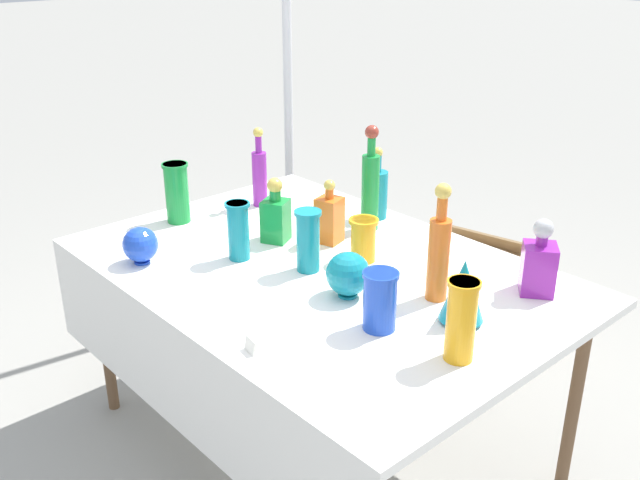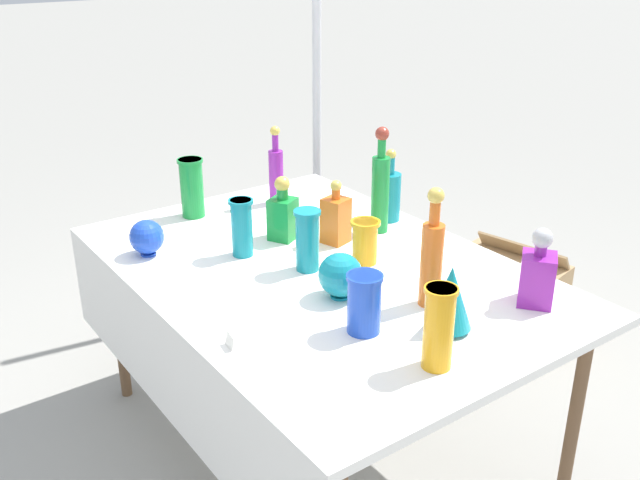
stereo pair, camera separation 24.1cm
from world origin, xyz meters
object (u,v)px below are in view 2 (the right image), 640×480
Objects in this scene: tall_bottle_0 at (380,188)px; tall_bottle_1 at (276,172)px; round_bowl_0 at (341,275)px; cardboard_box_behind_left at (503,294)px; round_bowl_1 at (147,237)px; square_decanter_0 at (283,214)px; slender_vase_3 at (242,226)px; fluted_vase_0 at (450,297)px; slender_vase_0 at (307,238)px; square_decanter_2 at (538,274)px; slender_vase_1 at (365,240)px; tall_bottle_3 at (389,194)px; tall_bottle_2 at (432,256)px; slender_vase_2 at (439,326)px; canopy_pole at (317,127)px; slender_vase_4 at (192,186)px; square_decanter_1 at (336,218)px; slender_vase_5 at (364,302)px.

tall_bottle_1 is at bearing -162.72° from tall_bottle_0.
cardboard_box_behind_left is at bearing 107.83° from round_bowl_0.
round_bowl_1 is (-0.31, -0.81, -0.11)m from tall_bottle_0.
square_decanter_0 is 0.20m from slender_vase_3.
slender_vase_0 is at bearing -170.01° from fluted_vase_0.
square_decanter_2 reaches higher than slender_vase_1.
round_bowl_1 is (-0.66, -0.36, -0.01)m from round_bowl_0.
tall_bottle_1 reaches higher than slender_vase_0.
tall_bottle_3 reaches higher than slender_vase_0.
square_decanter_0 is at bearing 167.56° from round_bowl_0.
tall_bottle_2 reaches higher than slender_vase_2.
slender_vase_2 reaches higher than slender_vase_0.
slender_vase_2 reaches higher than round_bowl_1.
slender_vase_0 is 1.45× the size of round_bowl_0.
slender_vase_2 is 1.17m from round_bowl_1.
tall_bottle_3 is at bearing 85.99° from slender_vase_3.
canopy_pole reaches higher than slender_vase_3.
slender_vase_3 is at bearing -94.01° from tall_bottle_3.
tall_bottle_1 is at bearing -172.22° from square_decanter_2.
slender_vase_2 is at bearing -33.96° from tall_bottle_3.
slender_vase_4 is at bearing -157.99° from square_decanter_2.
tall_bottle_2 is 1.52m from cardboard_box_behind_left.
fluted_vase_0 is at bearing 9.99° from slender_vase_0.
slender_vase_0 is 0.21m from slender_vase_1.
tall_bottle_0 is at bearing 149.14° from slender_vase_2.
square_decanter_0 reaches higher than slender_vase_0.
round_bowl_1 is (-1.12, -0.33, -0.05)m from slender_vase_2.
tall_bottle_1 is 1.04m from tall_bottle_2.
slender_vase_1 is at bearing -156.05° from square_decanter_2.
slender_vase_0 is 0.92× the size of slender_vase_2.
tall_bottle_1 is (-0.49, -0.15, -0.04)m from tall_bottle_0.
canopy_pole reaches higher than cardboard_box_behind_left.
square_decanter_2 is at bearing -12.48° from canopy_pole.
slender_vase_3 is (-0.05, -0.65, 0.00)m from tall_bottle_3.
square_decanter_2 is 0.75m from slender_vase_0.
slender_vase_1 is (0.19, -0.23, -0.09)m from tall_bottle_0.
round_bowl_1 is 1.36m from canopy_pole.
slender_vase_3 is 0.35× the size of cardboard_box_behind_left.
tall_bottle_2 reaches higher than square_decanter_1.
slender_vase_0 is (0.13, -0.22, 0.02)m from square_decanter_1.
tall_bottle_2 is at bearing -4.72° from slender_vase_1.
tall_bottle_2 is 0.56m from square_decanter_1.
square_decanter_2 reaches higher than cardboard_box_behind_left.
tall_bottle_1 is 1.35m from cardboard_box_behind_left.
round_bowl_0 is at bearing -52.47° from tall_bottle_0.
slender_vase_5 is 0.89× the size of fluted_vase_0.
slender_vase_4 is 0.40m from round_bowl_1.
tall_bottle_0 is 2.04× the size of fluted_vase_0.
slender_vase_0 is 0.69m from slender_vase_2.
slender_vase_2 reaches higher than fluted_vase_0.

